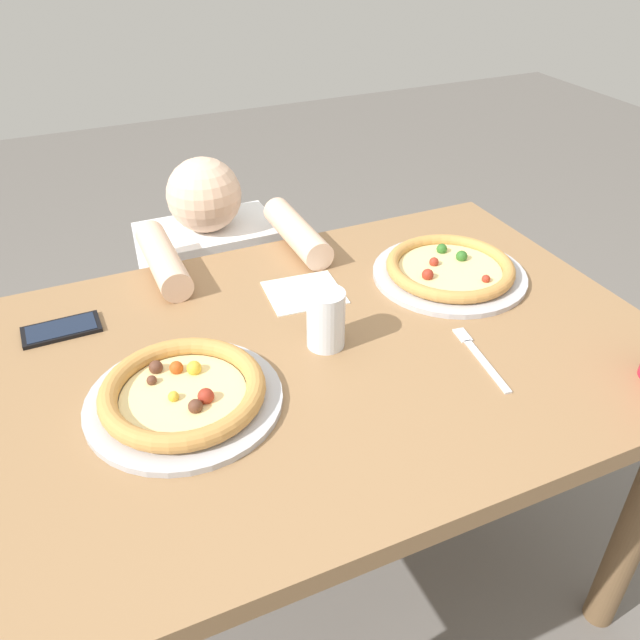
# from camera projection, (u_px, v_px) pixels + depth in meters

# --- Properties ---
(ground_plane) EXTENTS (8.00, 8.00, 0.00)m
(ground_plane) POSITION_uv_depth(u_px,v_px,m) (330.00, 575.00, 1.68)
(ground_plane) COLOR #66605B
(dining_table) EXTENTS (1.27, 0.89, 0.75)m
(dining_table) POSITION_uv_depth(u_px,v_px,m) (333.00, 386.00, 1.31)
(dining_table) COLOR #936D47
(dining_table) RESTS_ON ground
(pizza_near) EXTENTS (0.34, 0.34, 0.05)m
(pizza_near) POSITION_uv_depth(u_px,v_px,m) (183.00, 394.00, 1.10)
(pizza_near) COLOR #B7B7BC
(pizza_near) RESTS_ON dining_table
(pizza_far) EXTENTS (0.35, 0.35, 0.04)m
(pizza_far) POSITION_uv_depth(u_px,v_px,m) (450.00, 270.00, 1.45)
(pizza_far) COLOR #B7B7BC
(pizza_far) RESTS_ON dining_table
(water_cup_clear) EXTENTS (0.07, 0.07, 0.12)m
(water_cup_clear) POSITION_uv_depth(u_px,v_px,m) (326.00, 318.00, 1.22)
(water_cup_clear) COLOR silver
(water_cup_clear) RESTS_ON dining_table
(paper_napkin) EXTENTS (0.17, 0.16, 0.00)m
(paper_napkin) POSITION_uv_depth(u_px,v_px,m) (304.00, 293.00, 1.40)
(paper_napkin) COLOR white
(paper_napkin) RESTS_ON dining_table
(fork) EXTENTS (0.05, 0.20, 0.00)m
(fork) POSITION_uv_depth(u_px,v_px,m) (479.00, 355.00, 1.22)
(fork) COLOR silver
(fork) RESTS_ON dining_table
(cell_phone) EXTENTS (0.15, 0.08, 0.01)m
(cell_phone) POSITION_uv_depth(u_px,v_px,m) (61.00, 329.00, 1.28)
(cell_phone) COLOR black
(cell_phone) RESTS_ON dining_table
(diner_seated) EXTENTS (0.40, 0.52, 0.92)m
(diner_seated) POSITION_uv_depth(u_px,v_px,m) (219.00, 323.00, 1.88)
(diner_seated) COLOR #333847
(diner_seated) RESTS_ON ground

